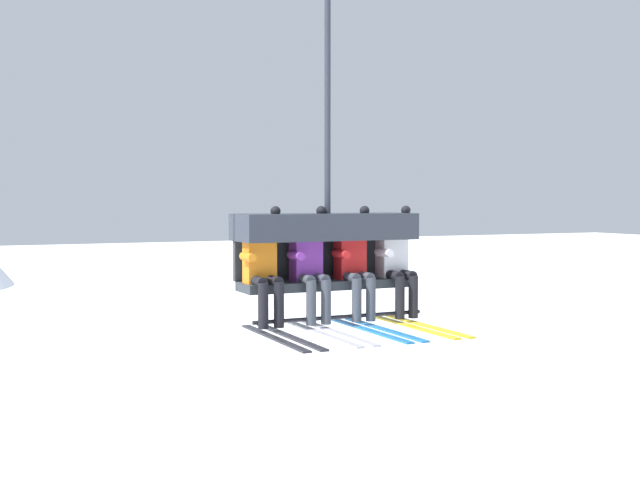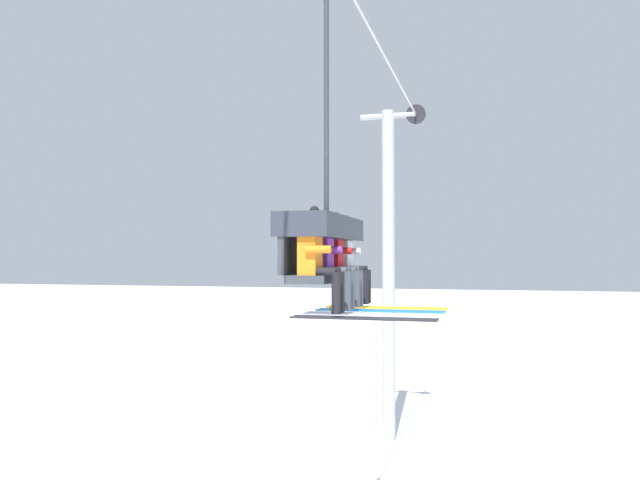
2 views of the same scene
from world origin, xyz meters
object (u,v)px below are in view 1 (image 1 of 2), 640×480
skier_orange (264,267)px  skier_white (397,262)px  chairlift_chair (325,233)px  skier_red (355,264)px  skier_purple (311,265)px

skier_orange → skier_white: 1.65m
chairlift_chair → skier_red: size_ratio=2.82×
chairlift_chair → skier_red: 0.49m
chairlift_chair → skier_orange: (-0.82, -0.21, -0.34)m
skier_purple → skier_red: bearing=0.0°
skier_orange → skier_red: bearing=0.0°
skier_white → skier_purple: bearing=180.0°
chairlift_chair → skier_white: size_ratio=2.82×
skier_purple → skier_red: size_ratio=1.00×
skier_orange → skier_red: (1.10, 0.00, 0.00)m
skier_purple → skier_orange: bearing=180.0°
skier_red → skier_white: bearing=0.0°
chairlift_chair → skier_purple: chairlift_chair is taller
chairlift_chair → skier_purple: 0.48m
skier_orange → skier_purple: (0.55, 0.00, 0.00)m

